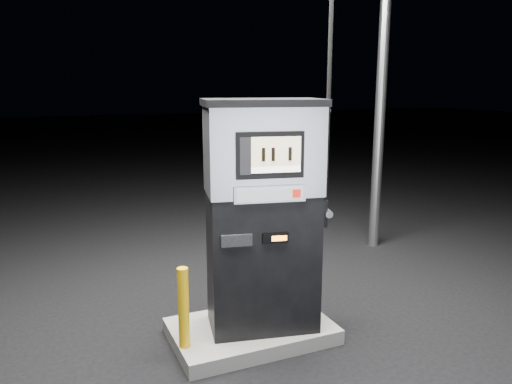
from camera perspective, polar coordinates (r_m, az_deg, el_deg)
name	(u,v)px	position (r m, az deg, el deg)	size (l,w,h in m)	color
ground	(251,338)	(5.33, -0.55, -16.31)	(80.00, 80.00, 0.00)	black
pump_island	(251,331)	(5.30, -0.56, -15.60)	(1.60, 1.00, 0.15)	slate
fuel_dispenser	(263,214)	(4.85, 0.81, -2.54)	(1.31, 0.89, 4.70)	black
bollard_left	(184,308)	(4.75, -8.28, -12.97)	(0.10, 0.10, 0.77)	#EBB10D
bollard_right	(311,270)	(5.46, 6.30, -8.84)	(0.12, 0.12, 0.88)	#EBB10D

